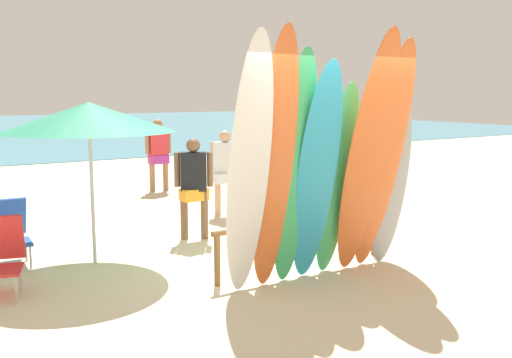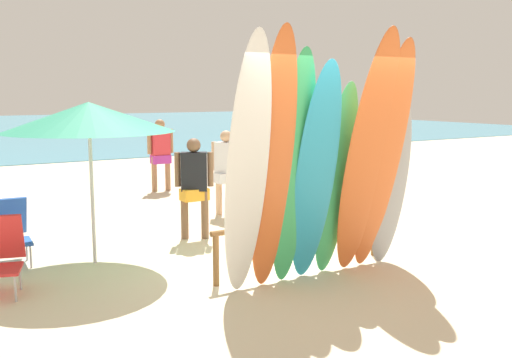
{
  "view_description": "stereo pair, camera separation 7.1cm",
  "coord_description": "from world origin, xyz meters",
  "px_view_note": "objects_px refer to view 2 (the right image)",
  "views": [
    {
      "loc": [
        -4.01,
        -5.42,
        2.12
      ],
      "look_at": [
        0.0,
        1.07,
        0.97
      ],
      "focal_mm": 40.17,
      "sensor_mm": 36.0,
      "label": 1
    },
    {
      "loc": [
        -3.95,
        -5.46,
        2.12
      ],
      "look_at": [
        0.0,
        1.07,
        0.97
      ],
      "focal_mm": 40.17,
      "sensor_mm": 36.0,
      "label": 2
    }
  ],
  "objects_px": {
    "surfboard_rack": "(302,230)",
    "surfboard_green_2": "(294,170)",
    "surfboard_orange_6": "(383,159)",
    "beachgoer_near_rack": "(160,150)",
    "beachgoer_by_water": "(289,157)",
    "surfboard_grey_7": "(391,183)",
    "surfboard_green_4": "(336,181)",
    "surfboard_teal_3": "(316,174)",
    "beachgoer_strolling": "(226,167)",
    "surfboard_white_0": "(248,168)",
    "beach_umbrella": "(89,117)",
    "surfboard_orange_5": "(367,156)",
    "beachgoer_midbeach": "(194,181)",
    "beach_chair_blue": "(8,229)",
    "surfboard_orange_1": "(274,162)"
  },
  "relations": [
    {
      "from": "surfboard_green_2",
      "to": "beachgoer_strolling",
      "type": "bearing_deg",
      "value": 71.42
    },
    {
      "from": "surfboard_orange_6",
      "to": "beachgoer_near_rack",
      "type": "xyz_separation_m",
      "value": [
        -0.07,
        6.75,
        -0.46
      ]
    },
    {
      "from": "surfboard_white_0",
      "to": "beach_umbrella",
      "type": "height_order",
      "value": "surfboard_white_0"
    },
    {
      "from": "surfboard_rack",
      "to": "beachgoer_strolling",
      "type": "height_order",
      "value": "beachgoer_strolling"
    },
    {
      "from": "surfboard_white_0",
      "to": "beach_umbrella",
      "type": "xyz_separation_m",
      "value": [
        -1.02,
        2.07,
        0.46
      ]
    },
    {
      "from": "surfboard_white_0",
      "to": "surfboard_grey_7",
      "type": "relative_size",
      "value": 1.33
    },
    {
      "from": "beachgoer_midbeach",
      "to": "beach_umbrella",
      "type": "distance_m",
      "value": 1.93
    },
    {
      "from": "beachgoer_by_water",
      "to": "beach_umbrella",
      "type": "bearing_deg",
      "value": 33.63
    },
    {
      "from": "surfboard_white_0",
      "to": "surfboard_orange_6",
      "type": "xyz_separation_m",
      "value": [
        1.79,
        -0.07,
        -0.01
      ]
    },
    {
      "from": "beach_umbrella",
      "to": "surfboard_grey_7",
      "type": "bearing_deg",
      "value": -33.02
    },
    {
      "from": "surfboard_green_4",
      "to": "surfboard_teal_3",
      "type": "bearing_deg",
      "value": -172.87
    },
    {
      "from": "surfboard_orange_1",
      "to": "surfboard_green_2",
      "type": "bearing_deg",
      "value": 8.79
    },
    {
      "from": "surfboard_orange_6",
      "to": "beachgoer_near_rack",
      "type": "relative_size",
      "value": 1.79
    },
    {
      "from": "beachgoer_by_water",
      "to": "surfboard_rack",
      "type": "bearing_deg",
      "value": 69.29
    },
    {
      "from": "surfboard_orange_6",
      "to": "beachgoer_strolling",
      "type": "height_order",
      "value": "surfboard_orange_6"
    },
    {
      "from": "surfboard_orange_5",
      "to": "beach_umbrella",
      "type": "relative_size",
      "value": 1.4
    },
    {
      "from": "surfboard_green_4",
      "to": "surfboard_orange_6",
      "type": "xyz_separation_m",
      "value": [
        0.55,
        -0.18,
        0.24
      ]
    },
    {
      "from": "surfboard_grey_7",
      "to": "beachgoer_by_water",
      "type": "xyz_separation_m",
      "value": [
        1.03,
        3.69,
        -0.09
      ]
    },
    {
      "from": "beachgoer_midbeach",
      "to": "surfboard_green_2",
      "type": "bearing_deg",
      "value": -61.35
    },
    {
      "from": "surfboard_white_0",
      "to": "beachgoer_strolling",
      "type": "height_order",
      "value": "surfboard_white_0"
    },
    {
      "from": "surfboard_teal_3",
      "to": "beachgoer_strolling",
      "type": "relative_size",
      "value": 1.7
    },
    {
      "from": "surfboard_grey_7",
      "to": "beach_chair_blue",
      "type": "xyz_separation_m",
      "value": [
        -4.0,
        2.57,
        -0.61
      ]
    },
    {
      "from": "surfboard_rack",
      "to": "surfboard_green_4",
      "type": "relative_size",
      "value": 1.07
    },
    {
      "from": "surfboard_green_2",
      "to": "surfboard_green_4",
      "type": "distance_m",
      "value": 0.65
    },
    {
      "from": "surfboard_green_2",
      "to": "surfboard_grey_7",
      "type": "xyz_separation_m",
      "value": [
        1.44,
        -0.01,
        -0.26
      ]
    },
    {
      "from": "beach_chair_blue",
      "to": "beach_umbrella",
      "type": "height_order",
      "value": "beach_umbrella"
    },
    {
      "from": "beach_chair_blue",
      "to": "beach_umbrella",
      "type": "xyz_separation_m",
      "value": [
        0.92,
        -0.57,
        1.4
      ]
    },
    {
      "from": "beachgoer_strolling",
      "to": "beach_chair_blue",
      "type": "distance_m",
      "value": 3.88
    },
    {
      "from": "surfboard_rack",
      "to": "surfboard_green_2",
      "type": "bearing_deg",
      "value": -135.11
    },
    {
      "from": "surfboard_rack",
      "to": "surfboard_green_2",
      "type": "relative_size",
      "value": 0.94
    },
    {
      "from": "surfboard_green_4",
      "to": "surfboard_orange_5",
      "type": "bearing_deg",
      "value": -42.35
    },
    {
      "from": "surfboard_green_4",
      "to": "surfboard_green_2",
      "type": "bearing_deg",
      "value": 177.76
    },
    {
      "from": "surfboard_orange_6",
      "to": "beachgoer_strolling",
      "type": "distance_m",
      "value": 3.83
    },
    {
      "from": "surfboard_teal_3",
      "to": "surfboard_green_4",
      "type": "xyz_separation_m",
      "value": [
        0.35,
        0.08,
        -0.11
      ]
    },
    {
      "from": "surfboard_white_0",
      "to": "surfboard_green_2",
      "type": "relative_size",
      "value": 1.06
    },
    {
      "from": "surfboard_green_2",
      "to": "beachgoer_by_water",
      "type": "relative_size",
      "value": 1.6
    },
    {
      "from": "beachgoer_strolling",
      "to": "beachgoer_midbeach",
      "type": "height_order",
      "value": "beachgoer_strolling"
    },
    {
      "from": "surfboard_rack",
      "to": "beachgoer_by_water",
      "type": "relative_size",
      "value": 1.5
    },
    {
      "from": "surfboard_rack",
      "to": "surfboard_green_4",
      "type": "height_order",
      "value": "surfboard_green_4"
    },
    {
      "from": "surfboard_teal_3",
      "to": "beachgoer_strolling",
      "type": "bearing_deg",
      "value": 80.49
    },
    {
      "from": "surfboard_orange_6",
      "to": "surfboard_orange_1",
      "type": "bearing_deg",
      "value": 175.98
    },
    {
      "from": "surfboard_white_0",
      "to": "beach_chair_blue",
      "type": "xyz_separation_m",
      "value": [
        -1.94,
        2.64,
        -0.94
      ]
    },
    {
      "from": "beachgoer_strolling",
      "to": "surfboard_orange_5",
      "type": "bearing_deg",
      "value": -39.09
    },
    {
      "from": "surfboard_white_0",
      "to": "surfboard_teal_3",
      "type": "distance_m",
      "value": 0.9
    },
    {
      "from": "surfboard_teal_3",
      "to": "beach_umbrella",
      "type": "bearing_deg",
      "value": 136.83
    },
    {
      "from": "surfboard_white_0",
      "to": "surfboard_orange_1",
      "type": "distance_m",
      "value": 0.34
    },
    {
      "from": "surfboard_teal_3",
      "to": "beachgoer_by_water",
      "type": "xyz_separation_m",
      "value": [
        2.19,
        3.73,
        -0.3
      ]
    },
    {
      "from": "surfboard_orange_5",
      "to": "surfboard_teal_3",
      "type": "bearing_deg",
      "value": 169.48
    },
    {
      "from": "beachgoer_by_water",
      "to": "beach_chair_blue",
      "type": "bearing_deg",
      "value": 23.81
    },
    {
      "from": "surfboard_teal_3",
      "to": "beach_chair_blue",
      "type": "relative_size",
      "value": 3.09
    }
  ]
}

